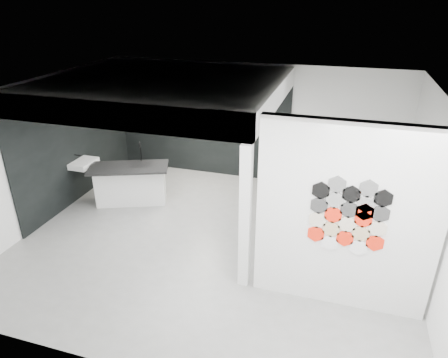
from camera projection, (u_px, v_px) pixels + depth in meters
floor at (214, 240)px, 7.49m from camera, size 7.00×6.00×0.01m
partition_panel at (345, 220)px, 5.44m from camera, size 2.45×0.15×2.80m
bay_clad_back at (201, 128)px, 9.91m from camera, size 4.40×0.04×2.35m
bay_clad_left at (78, 145)px, 8.77m from camera, size 0.04×4.00×2.35m
bulkhead at (165, 89)px, 7.62m from camera, size 4.40×4.00×0.40m
corner_column at (245, 219)px, 5.91m from camera, size 0.16×0.16×2.35m
fascia_beam at (111, 116)px, 5.95m from camera, size 4.40×0.16×0.40m
wall_basin at (84, 163)px, 8.67m from camera, size 0.40×0.60×0.12m
display_shelf at (203, 124)px, 9.74m from camera, size 3.00×0.15×0.04m
kitchen_island at (131, 183)px, 8.69m from camera, size 1.81×1.29×1.34m
stockpot at (153, 116)px, 10.04m from camera, size 0.27×0.27×0.17m
kettle at (235, 124)px, 9.49m from camera, size 0.22×0.22×0.15m
glass_bowl at (258, 127)px, 9.35m from camera, size 0.15×0.15×0.09m
glass_vase at (258, 126)px, 9.35m from camera, size 0.11×0.11×0.13m
bottle_dark at (194, 120)px, 9.76m from camera, size 0.06×0.06×0.15m
utensil_cup at (179, 119)px, 9.87m from camera, size 0.09×0.09×0.11m
hex_tile_cluster at (349, 217)px, 5.31m from camera, size 1.04×0.02×1.16m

